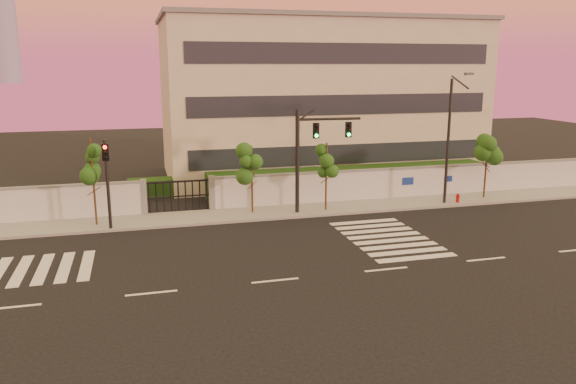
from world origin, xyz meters
name	(u,v)px	position (x,y,z in m)	size (l,w,h in m)	color
ground	(275,281)	(0.00, 0.00, 0.00)	(120.00, 120.00, 0.00)	black
sidewalk	(233,215)	(0.00, 10.50, 0.07)	(60.00, 3.00, 0.15)	gray
perimeter_wall	(230,193)	(0.10, 12.00, 1.07)	(60.00, 0.36, 2.20)	silver
hedge_row	(239,187)	(1.17, 14.74, 0.82)	(41.00, 4.25, 1.80)	#14340F
institutional_building	(318,98)	(9.00, 21.99, 6.16)	(24.40, 12.40, 12.25)	beige
road_markings	(223,255)	(-1.58, 3.76, 0.01)	(57.00, 7.62, 0.02)	silver
street_tree_c	(92,162)	(-7.59, 10.26, 3.64)	(1.39, 1.11, 4.95)	#382314
street_tree_d	(252,164)	(1.23, 10.58, 3.04)	(1.34, 1.07, 4.13)	#382314
street_tree_e	(327,161)	(5.65, 10.03, 3.11)	(1.35, 1.07, 4.23)	#382314
street_tree_f	(487,155)	(16.83, 10.35, 3.00)	(1.54, 1.22, 4.08)	#382314
traffic_signal_main	(310,148)	(4.59, 9.88, 3.95)	(3.95, 0.45, 6.25)	black
traffic_signal_secondary	(107,174)	(-6.83, 9.26, 3.14)	(0.38, 0.36, 4.94)	black
streetlight_east	(450,135)	(13.50, 9.51, 4.49)	(0.50, 2.00, 8.30)	black
fire_hydrant	(458,199)	(14.37, 9.53, 0.36)	(0.29, 0.27, 0.73)	#AA100B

